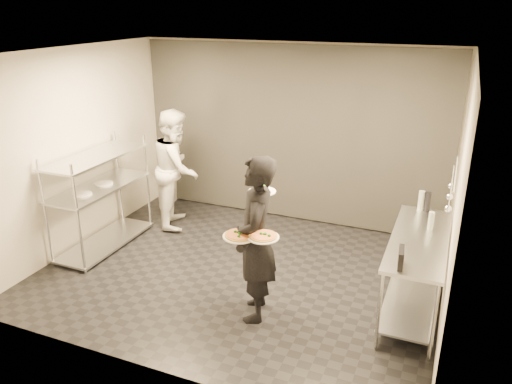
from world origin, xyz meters
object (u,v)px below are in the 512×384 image
at_px(pass_rack, 100,196).
at_px(bottle_green, 421,201).
at_px(pos_monitor, 401,257).
at_px(pizza_plate_near, 240,235).
at_px(pizza_plate_far, 263,236).
at_px(bottle_dark, 428,202).
at_px(prep_counter, 417,261).
at_px(salad_plate, 262,190).
at_px(bottle_clear, 431,221).
at_px(waiter, 256,240).
at_px(chef, 177,168).

bearing_deg(pass_rack, bottle_green, 10.68).
relative_size(pass_rack, pos_monitor, 6.36).
bearing_deg(bottle_green, pos_monitor, -91.76).
relative_size(pizza_plate_near, pizza_plate_far, 1.08).
xyz_separation_m(pizza_plate_near, bottle_dark, (1.73, 1.78, -0.02)).
distance_m(prep_counter, salad_plate, 1.91).
bearing_deg(bottle_dark, salad_plate, -144.48).
xyz_separation_m(pass_rack, bottle_clear, (4.42, 0.27, 0.26)).
bearing_deg(waiter, prep_counter, 96.52).
bearing_deg(pos_monitor, bottle_clear, 72.37).
bearing_deg(pizza_plate_near, prep_counter, 29.60).
bearing_deg(pos_monitor, pass_rack, 164.42).
xyz_separation_m(chef, pizza_plate_far, (2.26, -2.04, 0.17)).
bearing_deg(pizza_plate_near, pizza_plate_far, 7.56).
distance_m(waiter, chef, 2.80).
distance_m(pos_monitor, bottle_clear, 1.01).
relative_size(prep_counter, pos_monitor, 7.16).
xyz_separation_m(chef, pos_monitor, (3.61, -1.81, 0.09)).
height_order(pizza_plate_near, salad_plate, salad_plate).
bearing_deg(waiter, pizza_plate_far, 22.63).
height_order(prep_counter, chef, chef).
xyz_separation_m(prep_counter, bottle_green, (-0.07, 0.80, 0.42)).
distance_m(waiter, pizza_plate_far, 0.29).
bearing_deg(bottle_green, bottle_clear, -73.37).
distance_m(pos_monitor, bottle_green, 1.52).
relative_size(pos_monitor, bottle_dark, 1.00).
distance_m(salad_plate, bottle_green, 2.06).
bearing_deg(bottle_green, prep_counter, -84.76).
distance_m(pizza_plate_far, pos_monitor, 1.38).
height_order(waiter, pizza_plate_near, waiter).
bearing_deg(pizza_plate_near, bottle_clear, 34.61).
xyz_separation_m(pizza_plate_near, pos_monitor, (1.60, 0.26, -0.06)).
distance_m(prep_counter, pizza_plate_near, 2.03).
relative_size(prep_counter, waiter, 0.96).
height_order(salad_plate, bottle_clear, salad_plate).
relative_size(pizza_plate_far, pos_monitor, 1.32).
distance_m(waiter, pos_monitor, 1.52).
relative_size(chef, pizza_plate_near, 5.15).
height_order(waiter, salad_plate, waiter).
distance_m(prep_counter, bottle_clear, 0.49).
bearing_deg(pizza_plate_near, chef, 134.06).
xyz_separation_m(pass_rack, chef, (0.60, 1.10, 0.15)).
distance_m(chef, pos_monitor, 4.04).
xyz_separation_m(prep_counter, waiter, (-1.63, -0.76, 0.31)).
bearing_deg(pizza_plate_far, pizza_plate_near, -172.44).
height_order(chef, bottle_green, chef).
bearing_deg(waiter, pass_rack, -124.32).
bearing_deg(pos_monitor, pizza_plate_near, -176.73).
bearing_deg(chef, bottle_clear, -124.17).
bearing_deg(bottle_dark, pos_monitor, -94.64).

